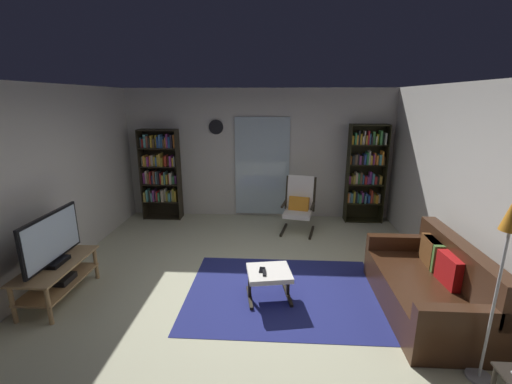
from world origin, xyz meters
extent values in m
plane|color=beige|center=(0.00, 0.00, 0.00)|extent=(7.02, 7.02, 0.00)
cube|color=beige|center=(0.00, 2.90, 1.30)|extent=(5.60, 0.06, 2.60)
cube|color=beige|center=(-2.70, 0.00, 1.30)|extent=(0.06, 6.00, 2.60)
cube|color=beige|center=(2.70, 0.00, 1.30)|extent=(0.06, 6.00, 2.60)
cube|color=silver|center=(0.08, 2.83, 1.05)|extent=(1.10, 0.01, 2.00)
cube|color=navy|center=(0.49, -0.12, 0.00)|extent=(2.44, 1.85, 0.01)
cube|color=tan|center=(-2.28, -0.40, 0.46)|extent=(0.51, 1.10, 0.02)
cube|color=tan|center=(-2.28, -0.40, 0.21)|extent=(0.47, 1.04, 0.02)
cylinder|color=tan|center=(-2.08, -0.90, 0.22)|extent=(0.05, 0.05, 0.45)
cylinder|color=tan|center=(-2.08, 0.10, 0.22)|extent=(0.05, 0.05, 0.45)
cylinder|color=tan|center=(-2.49, -0.90, 0.22)|extent=(0.05, 0.05, 0.45)
cylinder|color=tan|center=(-2.49, 0.10, 0.22)|extent=(0.05, 0.05, 0.45)
cube|color=black|center=(-2.28, -0.39, 0.26)|extent=(0.31, 0.28, 0.07)
cube|color=black|center=(-2.28, -0.40, 0.49)|extent=(0.20, 0.32, 0.05)
cube|color=black|center=(-2.28, -0.40, 0.81)|extent=(0.04, 1.04, 0.58)
cube|color=silver|center=(-2.26, -0.40, 0.81)|extent=(0.01, 0.97, 0.53)
cube|color=black|center=(-2.33, 2.60, 0.91)|extent=(0.02, 0.30, 1.82)
cube|color=black|center=(-1.58, 2.60, 0.91)|extent=(0.02, 0.30, 1.82)
cube|color=black|center=(-1.95, 2.74, 0.91)|extent=(0.77, 0.02, 1.82)
cube|color=black|center=(-1.95, 2.60, 0.02)|extent=(0.73, 0.28, 0.02)
cube|color=black|center=(-1.95, 2.60, 0.36)|extent=(0.73, 0.28, 0.02)
cube|color=black|center=(-1.95, 2.60, 0.73)|extent=(0.73, 0.28, 0.02)
cube|color=black|center=(-1.95, 2.60, 1.09)|extent=(0.73, 0.28, 0.02)
cube|color=black|center=(-1.95, 2.60, 1.45)|extent=(0.73, 0.28, 0.02)
cube|color=black|center=(-1.95, 2.60, 1.80)|extent=(0.73, 0.28, 0.02)
cube|color=#9D8E3E|center=(-2.29, 2.58, 0.47)|extent=(0.04, 0.23, 0.20)
cube|color=teal|center=(-2.24, 2.58, 0.49)|extent=(0.04, 0.18, 0.24)
cube|color=#2F2C25|center=(-2.18, 2.60, 0.48)|extent=(0.04, 0.19, 0.22)
cube|color=teal|center=(-2.15, 2.60, 0.46)|extent=(0.02, 0.24, 0.17)
cube|color=#8B4493|center=(-2.12, 2.61, 0.49)|extent=(0.03, 0.22, 0.23)
cube|color=beige|center=(-2.08, 2.62, 0.46)|extent=(0.03, 0.11, 0.18)
cube|color=red|center=(-2.04, 2.59, 0.48)|extent=(0.03, 0.17, 0.21)
cube|color=#387A4C|center=(-2.00, 2.60, 0.46)|extent=(0.03, 0.23, 0.18)
cube|color=beige|center=(-1.96, 2.60, 0.49)|extent=(0.03, 0.12, 0.23)
cube|color=beige|center=(-1.92, 2.58, 0.49)|extent=(0.04, 0.21, 0.23)
cube|color=beige|center=(-1.88, 2.61, 0.50)|extent=(0.03, 0.13, 0.26)
cube|color=olive|center=(-1.84, 2.60, 0.47)|extent=(0.04, 0.15, 0.20)
cube|color=teal|center=(-1.79, 2.60, 0.45)|extent=(0.04, 0.19, 0.17)
cube|color=beige|center=(-1.75, 2.61, 0.48)|extent=(0.02, 0.13, 0.22)
cube|color=olive|center=(-1.71, 2.61, 0.51)|extent=(0.04, 0.20, 0.27)
cube|color=gold|center=(-1.66, 2.58, 0.48)|extent=(0.03, 0.14, 0.22)
cube|color=#94378A|center=(-2.29, 2.61, 0.84)|extent=(0.04, 0.16, 0.22)
cube|color=beige|center=(-2.24, 2.60, 0.86)|extent=(0.04, 0.13, 0.26)
cube|color=brown|center=(-2.19, 2.61, 0.85)|extent=(0.03, 0.22, 0.22)
cube|color=red|center=(-2.15, 2.59, 0.86)|extent=(0.02, 0.18, 0.25)
cube|color=#285BAD|center=(-2.12, 2.61, 0.82)|extent=(0.02, 0.16, 0.17)
cube|color=brown|center=(-2.07, 2.59, 0.87)|extent=(0.04, 0.20, 0.26)
cube|color=#5C979A|center=(-2.03, 2.60, 0.86)|extent=(0.02, 0.18, 0.24)
cube|color=#22272D|center=(-1.99, 2.59, 0.86)|extent=(0.04, 0.20, 0.26)
cube|color=red|center=(-1.94, 2.60, 0.85)|extent=(0.03, 0.17, 0.22)
cube|color=olive|center=(-1.89, 2.59, 0.83)|extent=(0.04, 0.23, 0.18)
cube|color=teal|center=(-1.85, 2.59, 0.86)|extent=(0.02, 0.23, 0.25)
cube|color=olive|center=(-1.81, 2.60, 0.83)|extent=(0.03, 0.20, 0.20)
cube|color=red|center=(-1.78, 2.61, 0.83)|extent=(0.02, 0.14, 0.20)
cube|color=beige|center=(-1.74, 2.60, 0.85)|extent=(0.04, 0.22, 0.23)
cube|color=#397847|center=(-1.69, 2.60, 0.81)|extent=(0.04, 0.14, 0.16)
cube|color=purple|center=(-1.65, 2.61, 0.82)|extent=(0.03, 0.11, 0.17)
cube|color=beige|center=(-2.29, 2.60, 1.19)|extent=(0.04, 0.14, 0.18)
cube|color=orange|center=(-2.24, 2.58, 1.20)|extent=(0.04, 0.21, 0.21)
cube|color=#A2972F|center=(-2.20, 2.60, 1.19)|extent=(0.02, 0.24, 0.17)
cube|color=#9A398E|center=(-2.17, 2.58, 1.19)|extent=(0.02, 0.23, 0.19)
cube|color=orange|center=(-2.14, 2.60, 1.20)|extent=(0.02, 0.14, 0.21)
cube|color=beige|center=(-2.09, 2.60, 1.21)|extent=(0.04, 0.14, 0.21)
cube|color=#A2922B|center=(-2.04, 2.61, 1.20)|extent=(0.04, 0.20, 0.19)
cube|color=#2E64B7|center=(-2.00, 2.60, 1.19)|extent=(0.03, 0.19, 0.18)
cube|color=#A98C2B|center=(-1.96, 2.61, 1.22)|extent=(0.04, 0.22, 0.23)
cube|color=gold|center=(-1.93, 2.61, 1.23)|extent=(0.02, 0.24, 0.25)
cube|color=#A48D29|center=(-1.89, 2.58, 1.18)|extent=(0.04, 0.21, 0.17)
cube|color=red|center=(-1.84, 2.62, 1.20)|extent=(0.03, 0.16, 0.21)
cube|color=#C73C29|center=(-1.81, 2.59, 1.21)|extent=(0.02, 0.19, 0.21)
cube|color=brown|center=(-1.77, 2.61, 1.19)|extent=(0.04, 0.12, 0.18)
cube|color=#95358E|center=(-1.72, 2.60, 1.20)|extent=(0.03, 0.22, 0.21)
cube|color=gold|center=(-1.67, 2.61, 1.18)|extent=(0.03, 0.18, 0.17)
cube|color=#BAB4A9|center=(-1.64, 2.59, 1.20)|extent=(0.02, 0.17, 0.20)
cube|color=teal|center=(-2.29, 2.61, 1.56)|extent=(0.03, 0.10, 0.20)
cube|color=red|center=(-2.25, 2.60, 1.55)|extent=(0.04, 0.15, 0.17)
cube|color=teal|center=(-2.20, 2.59, 1.59)|extent=(0.04, 0.18, 0.26)
cube|color=brown|center=(-2.16, 2.58, 1.57)|extent=(0.04, 0.15, 0.22)
cube|color=#2C2F2C|center=(-2.11, 2.61, 1.56)|extent=(0.03, 0.22, 0.19)
cube|color=gold|center=(-2.08, 2.58, 1.58)|extent=(0.03, 0.14, 0.24)
cube|color=brown|center=(-2.04, 2.61, 1.55)|extent=(0.04, 0.14, 0.17)
cube|color=gold|center=(-1.99, 2.61, 1.58)|extent=(0.03, 0.12, 0.24)
cube|color=#2D57AC|center=(-1.95, 2.59, 1.57)|extent=(0.03, 0.17, 0.22)
cube|color=#3E6BA9|center=(-1.90, 2.59, 1.59)|extent=(0.04, 0.17, 0.26)
cube|color=#2E66A4|center=(-1.86, 2.61, 1.57)|extent=(0.02, 0.21, 0.22)
cube|color=brown|center=(-1.83, 2.59, 1.55)|extent=(0.02, 0.16, 0.17)
cube|color=orange|center=(-1.80, 2.59, 1.56)|extent=(0.02, 0.12, 0.20)
cube|color=#9E3C8B|center=(-1.76, 2.59, 1.60)|extent=(0.03, 0.14, 0.27)
cube|color=#2759A8|center=(-1.71, 2.60, 1.57)|extent=(0.04, 0.19, 0.21)
cube|color=#23202B|center=(-1.67, 2.58, 1.59)|extent=(0.03, 0.22, 0.26)
cube|color=orange|center=(-1.62, 2.60, 1.59)|extent=(0.03, 0.18, 0.25)
cube|color=black|center=(1.77, 2.65, 0.97)|extent=(0.02, 0.30, 1.93)
cube|color=black|center=(2.48, 2.65, 0.97)|extent=(0.02, 0.30, 1.93)
cube|color=black|center=(2.12, 2.79, 0.97)|extent=(0.72, 0.02, 1.93)
cube|color=black|center=(2.12, 2.65, 0.02)|extent=(0.69, 0.28, 0.02)
cube|color=black|center=(2.12, 2.65, 0.39)|extent=(0.69, 0.28, 0.02)
cube|color=black|center=(2.12, 2.65, 0.77)|extent=(0.69, 0.28, 0.02)
cube|color=black|center=(2.12, 2.65, 1.16)|extent=(0.69, 0.28, 0.02)
cube|color=black|center=(2.12, 2.65, 1.54)|extent=(0.69, 0.28, 0.02)
cube|color=black|center=(2.12, 2.65, 1.92)|extent=(0.69, 0.28, 0.02)
cube|color=orange|center=(1.80, 2.65, 0.49)|extent=(0.03, 0.17, 0.19)
cube|color=beige|center=(1.83, 2.64, 0.49)|extent=(0.02, 0.11, 0.18)
cube|color=teal|center=(1.88, 2.66, 0.49)|extent=(0.04, 0.15, 0.19)
cube|color=olive|center=(1.92, 2.63, 0.51)|extent=(0.04, 0.14, 0.23)
cube|color=#202229|center=(1.97, 2.63, 0.51)|extent=(0.03, 0.12, 0.23)
cube|color=teal|center=(2.00, 2.64, 0.48)|extent=(0.02, 0.11, 0.17)
cube|color=#398249|center=(2.03, 2.63, 0.48)|extent=(0.04, 0.20, 0.17)
cube|color=#8A3A84|center=(2.09, 2.66, 0.50)|extent=(0.04, 0.15, 0.21)
cube|color=teal|center=(2.13, 2.64, 0.48)|extent=(0.02, 0.23, 0.17)
cube|color=#3D58B2|center=(2.17, 2.65, 0.49)|extent=(0.02, 0.13, 0.19)
cube|color=#2B5FB7|center=(2.21, 2.65, 0.47)|extent=(0.04, 0.16, 0.15)
cube|color=#C23C26|center=(2.25, 2.64, 0.52)|extent=(0.03, 0.17, 0.26)
cube|color=brown|center=(2.29, 2.64, 0.50)|extent=(0.02, 0.14, 0.21)
cube|color=olive|center=(2.32, 2.65, 0.48)|extent=(0.03, 0.13, 0.17)
cube|color=orange|center=(2.36, 2.66, 0.48)|extent=(0.04, 0.22, 0.17)
cube|color=beige|center=(2.41, 2.66, 0.48)|extent=(0.04, 0.12, 0.17)
cube|color=#913884|center=(1.81, 2.66, 0.86)|extent=(0.03, 0.21, 0.16)
cube|color=olive|center=(1.85, 2.67, 0.86)|extent=(0.02, 0.18, 0.15)
cube|color=#A89337|center=(1.89, 2.66, 0.87)|extent=(0.04, 0.21, 0.17)
cube|color=beige|center=(1.94, 2.67, 0.89)|extent=(0.04, 0.19, 0.22)
cube|color=#3A893F|center=(1.98, 2.64, 0.88)|extent=(0.03, 0.13, 0.21)
cube|color=brown|center=(2.02, 2.65, 0.89)|extent=(0.04, 0.17, 0.22)
cube|color=teal|center=(2.07, 2.66, 0.87)|extent=(0.03, 0.18, 0.17)
cube|color=red|center=(2.11, 2.63, 0.86)|extent=(0.04, 0.18, 0.15)
cube|color=#884291|center=(2.17, 2.64, 0.86)|extent=(0.04, 0.14, 0.15)
cube|color=purple|center=(2.21, 2.66, 0.90)|extent=(0.04, 0.12, 0.23)
cube|color=teal|center=(2.26, 2.65, 0.88)|extent=(0.04, 0.18, 0.21)
cube|color=red|center=(2.31, 2.67, 0.86)|extent=(0.04, 0.19, 0.15)
cube|color=#232924|center=(2.36, 2.64, 0.86)|extent=(0.04, 0.11, 0.16)
cube|color=gold|center=(2.41, 2.66, 0.86)|extent=(0.04, 0.17, 0.16)
cube|color=orange|center=(1.81, 2.65, 1.25)|extent=(0.03, 0.14, 0.16)
cube|color=#222729|center=(1.85, 2.65, 1.26)|extent=(0.04, 0.18, 0.18)
cube|color=brown|center=(1.90, 2.66, 1.26)|extent=(0.04, 0.17, 0.19)
cube|color=#252326|center=(1.94, 2.67, 1.27)|extent=(0.02, 0.16, 0.21)
cube|color=#984387|center=(1.98, 2.65, 1.25)|extent=(0.04, 0.15, 0.17)
cube|color=black|center=(2.03, 2.64, 1.25)|extent=(0.03, 0.12, 0.17)
cube|color=#3754B1|center=(2.07, 2.67, 1.27)|extent=(0.03, 0.20, 0.20)
cube|color=#2F8948|center=(2.11, 2.64, 1.29)|extent=(0.03, 0.20, 0.24)
cube|color=#BBB8AC|center=(2.15, 2.66, 1.30)|extent=(0.03, 0.20, 0.27)
cube|color=gold|center=(2.19, 2.66, 1.25)|extent=(0.04, 0.20, 0.18)
cube|color=#953884|center=(2.23, 2.63, 1.27)|extent=(0.02, 0.19, 0.20)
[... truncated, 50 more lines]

